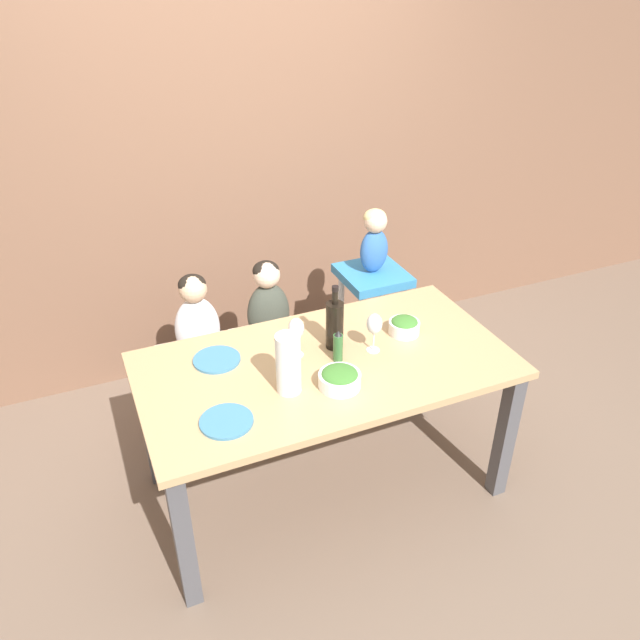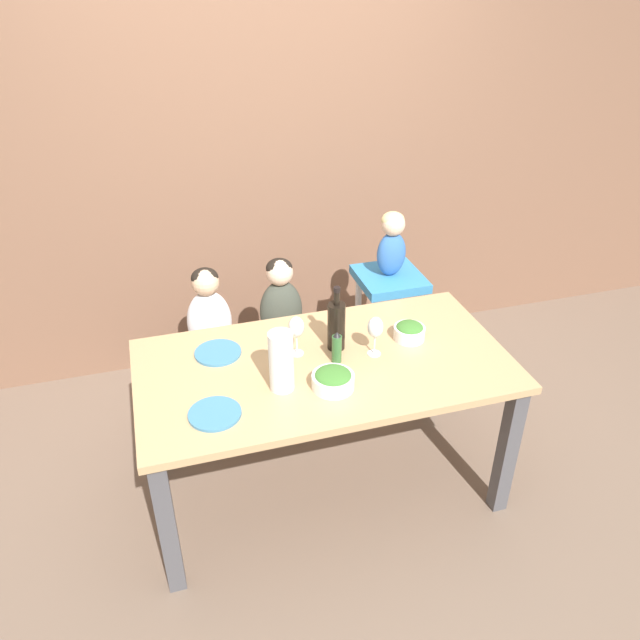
{
  "view_description": "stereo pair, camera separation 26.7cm",
  "coord_description": "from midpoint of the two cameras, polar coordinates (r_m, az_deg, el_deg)",
  "views": [
    {
      "loc": [
        -0.9,
        -2.03,
        2.31
      ],
      "look_at": [
        0.0,
        0.06,
        0.92
      ],
      "focal_mm": 35.0,
      "sensor_mm": 36.0,
      "label": 1
    },
    {
      "loc": [
        -0.65,
        -2.13,
        2.31
      ],
      "look_at": [
        0.0,
        0.06,
        0.92
      ],
      "focal_mm": 35.0,
      "sensor_mm": 36.0,
      "label": 2
    }
  ],
  "objects": [
    {
      "name": "dinner_plate_back_left",
      "position": [
        2.79,
        -6.63,
        -3.08
      ],
      "size": [
        0.21,
        0.21,
        0.01
      ],
      "color": "teal",
      "rests_on": "dining_table"
    },
    {
      "name": "ground_plane",
      "position": [
        3.21,
        2.8,
        -14.83
      ],
      "size": [
        14.0,
        14.0,
        0.0
      ],
      "primitive_type": "plane",
      "color": "#705B4C"
    },
    {
      "name": "person_child_left",
      "position": [
        3.21,
        -7.85,
        0.76
      ],
      "size": [
        0.23,
        0.15,
        0.48
      ],
      "color": "silver",
      "rests_on": "chair_far_left"
    },
    {
      "name": "wine_glass_far",
      "position": [
        2.7,
        0.65,
        -0.8
      ],
      "size": [
        0.07,
        0.07,
        0.19
      ],
      "color": "white",
      "rests_on": "dining_table"
    },
    {
      "name": "salad_bowl_large",
      "position": [
        2.56,
        4.21,
        -5.54
      ],
      "size": [
        0.18,
        0.18,
        0.08
      ],
      "color": "white",
      "rests_on": "dining_table"
    },
    {
      "name": "chair_far_center",
      "position": [
        3.44,
        -1.23,
        -2.77
      ],
      "size": [
        0.41,
        0.43,
        0.45
      ],
      "color": "silver",
      "rests_on": "ground_plane"
    },
    {
      "name": "chair_right_highchair",
      "position": [
        3.52,
        8.43,
        1.68
      ],
      "size": [
        0.35,
        0.36,
        0.75
      ],
      "color": "silver",
      "rests_on": "ground_plane"
    },
    {
      "name": "condiment_bottle_hot_sauce",
      "position": [
        2.69,
        4.39,
        -2.63
      ],
      "size": [
        0.04,
        0.04,
        0.15
      ],
      "color": "#336633",
      "rests_on": "dining_table"
    },
    {
      "name": "person_child_center",
      "position": [
        3.28,
        -1.29,
        1.73
      ],
      "size": [
        0.23,
        0.15,
        0.48
      ],
      "color": "#3D4238",
      "rests_on": "chair_far_center"
    },
    {
      "name": "dinner_plate_front_left",
      "position": [
        2.45,
        -6.51,
        -8.63
      ],
      "size": [
        0.21,
        0.21,
        0.01
      ],
      "color": "teal",
      "rests_on": "dining_table"
    },
    {
      "name": "chair_far_left",
      "position": [
        3.38,
        -7.47,
        -3.78
      ],
      "size": [
        0.41,
        0.43,
        0.45
      ],
      "color": "silver",
      "rests_on": "ground_plane"
    },
    {
      "name": "dining_table",
      "position": [
        2.78,
        3.14,
        -5.67
      ],
      "size": [
        1.62,
        0.85,
        0.74
      ],
      "color": "tan",
      "rests_on": "ground_plane"
    },
    {
      "name": "wall_back",
      "position": [
        3.62,
        -3.7,
        15.89
      ],
      "size": [
        10.0,
        0.06,
        2.7
      ],
      "color": "brown",
      "rests_on": "ground_plane"
    },
    {
      "name": "person_baby_right",
      "position": [
        3.35,
        8.9,
        7.15
      ],
      "size": [
        0.16,
        0.13,
        0.36
      ],
      "color": "#3366B2",
      "rests_on": "chair_right_highchair"
    },
    {
      "name": "wine_glass_near",
      "position": [
        2.72,
        7.89,
        -0.82
      ],
      "size": [
        0.07,
        0.07,
        0.19
      ],
      "color": "white",
      "rests_on": "dining_table"
    },
    {
      "name": "paper_towel_roll",
      "position": [
        2.5,
        -0.51,
        -3.91
      ],
      "size": [
        0.1,
        0.1,
        0.26
      ],
      "color": "white",
      "rests_on": "dining_table"
    },
    {
      "name": "wine_bottle",
      "position": [
        2.76,
        4.28,
        -0.53
      ],
      "size": [
        0.08,
        0.08,
        0.31
      ],
      "color": "black",
      "rests_on": "dining_table"
    },
    {
      "name": "salad_bowl_small",
      "position": [
        2.91,
        10.8,
        -1.08
      ],
      "size": [
        0.14,
        0.14,
        0.08
      ],
      "color": "white",
      "rests_on": "dining_table"
    }
  ]
}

